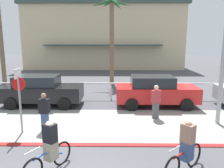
{
  "coord_description": "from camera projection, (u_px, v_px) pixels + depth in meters",
  "views": [
    {
      "loc": [
        1.42,
        -5.14,
        3.63
      ],
      "look_at": [
        1.26,
        6.0,
        1.44
      ],
      "focal_mm": 36.25,
      "sensor_mm": 36.0,
      "label": 1
    }
  ],
  "objects": [
    {
      "name": "ground_plane",
      "position": [
        95.0,
        93.0,
        15.58
      ],
      "size": [
        80.0,
        80.0,
        0.0
      ],
      "primitive_type": "plane",
      "color": "#4C4C51"
    },
    {
      "name": "sidewalk_strip",
      "position": [
        83.0,
        124.0,
        9.88
      ],
      "size": [
        44.0,
        4.0,
        0.02
      ],
      "primitive_type": "cube",
      "color": "#9E9E93",
      "rests_on": "ground"
    },
    {
      "name": "curb_paint",
      "position": [
        74.0,
        145.0,
        7.92
      ],
      "size": [
        44.0,
        0.24,
        0.03
      ],
      "primitive_type": "cube",
      "color": "maroon",
      "rests_on": "ground"
    },
    {
      "name": "building_backdrop",
      "position": [
        105.0,
        36.0,
        31.27
      ],
      "size": [
        20.17,
        11.02,
        8.22
      ],
      "color": "beige",
      "rests_on": "ground"
    },
    {
      "name": "rail_fence",
      "position": [
        92.0,
        86.0,
        13.94
      ],
      "size": [
        25.79,
        0.08,
        1.04
      ],
      "color": "white",
      "rests_on": "ground"
    },
    {
      "name": "stop_sign_bike_lane",
      "position": [
        19.0,
        92.0,
        8.63
      ],
      "size": [
        0.52,
        0.56,
        2.56
      ],
      "color": "gray",
      "rests_on": "ground"
    },
    {
      "name": "palm_tree_2",
      "position": [
        112.0,
        23.0,
        18.15
      ],
      "size": [
        3.13,
        2.79,
        6.83
      ],
      "color": "#756047",
      "rests_on": "ground"
    },
    {
      "name": "car_black_1",
      "position": [
        41.0,
        90.0,
        12.59
      ],
      "size": [
        4.4,
        2.02,
        1.69
      ],
      "color": "black",
      "rests_on": "ground"
    },
    {
      "name": "car_red_2",
      "position": [
        155.0,
        91.0,
        12.41
      ],
      "size": [
        4.4,
        2.02,
        1.69
      ],
      "color": "red",
      "rests_on": "ground"
    },
    {
      "name": "cyclist_blue_0",
      "position": [
        49.0,
        148.0,
        6.21
      ],
      "size": [
        0.96,
        1.61,
        1.5
      ],
      "color": "black",
      "rests_on": "ground"
    },
    {
      "name": "cyclist_red_1",
      "position": [
        186.0,
        149.0,
        6.19
      ],
      "size": [
        1.39,
        1.26,
        1.5
      ],
      "color": "black",
      "rests_on": "ground"
    },
    {
      "name": "pedestrian_0",
      "position": [
        45.0,
        114.0,
        9.07
      ],
      "size": [
        0.44,
        0.37,
        1.56
      ],
      "color": "#384C7A",
      "rests_on": "ground"
    },
    {
      "name": "pedestrian_1",
      "position": [
        156.0,
        103.0,
        10.47
      ],
      "size": [
        0.48,
        0.44,
        1.59
      ],
      "color": "#4C4C51",
      "rests_on": "ground"
    }
  ]
}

